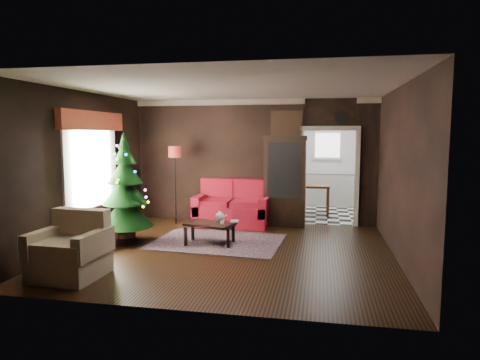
% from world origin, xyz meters
% --- Properties ---
extents(floor, '(5.50, 5.50, 0.00)m').
position_xyz_m(floor, '(0.00, 0.00, 0.00)').
color(floor, black).
rests_on(floor, ground).
extents(ceiling, '(5.50, 5.50, 0.00)m').
position_xyz_m(ceiling, '(0.00, 0.00, 2.80)').
color(ceiling, white).
rests_on(ceiling, ground).
extents(wall_back, '(5.50, 0.00, 5.50)m').
position_xyz_m(wall_back, '(0.00, 2.50, 1.40)').
color(wall_back, black).
rests_on(wall_back, ground).
extents(wall_front, '(5.50, 0.00, 5.50)m').
position_xyz_m(wall_front, '(0.00, -2.50, 1.40)').
color(wall_front, black).
rests_on(wall_front, ground).
extents(wall_left, '(0.00, 5.50, 5.50)m').
position_xyz_m(wall_left, '(-2.75, 0.00, 1.40)').
color(wall_left, black).
rests_on(wall_left, ground).
extents(wall_right, '(0.00, 5.50, 5.50)m').
position_xyz_m(wall_right, '(2.75, 0.00, 1.40)').
color(wall_right, black).
rests_on(wall_right, ground).
extents(doorway, '(1.10, 0.10, 2.10)m').
position_xyz_m(doorway, '(1.70, 2.50, 1.05)').
color(doorway, white).
rests_on(doorway, ground).
extents(left_window, '(0.05, 1.60, 1.40)m').
position_xyz_m(left_window, '(-2.71, 0.20, 1.45)').
color(left_window, white).
rests_on(left_window, wall_left).
extents(valance, '(0.12, 2.10, 0.35)m').
position_xyz_m(valance, '(-2.63, 0.20, 2.27)').
color(valance, '#983722').
rests_on(valance, wall_left).
extents(kitchen_floor, '(3.00, 3.00, 0.00)m').
position_xyz_m(kitchen_floor, '(1.70, 4.00, 0.00)').
color(kitchen_floor, silver).
rests_on(kitchen_floor, ground).
extents(kitchen_window, '(0.70, 0.06, 0.70)m').
position_xyz_m(kitchen_window, '(1.70, 5.45, 1.70)').
color(kitchen_window, white).
rests_on(kitchen_window, ground).
extents(rug, '(2.49, 1.89, 0.01)m').
position_xyz_m(rug, '(-0.37, 0.57, 0.01)').
color(rug, '#45313B').
rests_on(rug, ground).
extents(loveseat, '(1.70, 0.90, 1.00)m').
position_xyz_m(loveseat, '(-0.40, 2.05, 0.50)').
color(loveseat, maroon).
rests_on(loveseat, ground).
extents(curio_cabinet, '(0.90, 0.45, 1.90)m').
position_xyz_m(curio_cabinet, '(0.75, 2.27, 0.95)').
color(curio_cabinet, black).
rests_on(curio_cabinet, ground).
extents(floor_lamp, '(0.34, 0.34, 1.85)m').
position_xyz_m(floor_lamp, '(-1.67, 1.92, 0.83)').
color(floor_lamp, black).
rests_on(floor_lamp, ground).
extents(christmas_tree, '(1.14, 1.14, 1.91)m').
position_xyz_m(christmas_tree, '(-2.05, 0.24, 1.05)').
color(christmas_tree, black).
rests_on(christmas_tree, ground).
extents(armchair, '(0.95, 0.95, 0.93)m').
position_xyz_m(armchair, '(-1.95, -1.72, 0.46)').
color(armchair, tan).
rests_on(armchair, ground).
extents(coffee_table, '(0.97, 0.72, 0.39)m').
position_xyz_m(coffee_table, '(-0.47, 0.39, 0.21)').
color(coffee_table, black).
rests_on(coffee_table, rug).
extents(teapot, '(0.25, 0.25, 0.18)m').
position_xyz_m(teapot, '(-0.33, 0.60, 0.49)').
color(teapot, white).
rests_on(teapot, coffee_table).
extents(cup_a, '(0.09, 0.09, 0.06)m').
position_xyz_m(cup_a, '(-0.28, 0.60, 0.43)').
color(cup_a, white).
rests_on(cup_a, coffee_table).
extents(cup_b, '(0.08, 0.08, 0.06)m').
position_xyz_m(cup_b, '(-0.23, 0.35, 0.43)').
color(cup_b, white).
rests_on(cup_b, coffee_table).
extents(book, '(0.15, 0.04, 0.21)m').
position_xyz_m(book, '(-0.12, 0.60, 0.50)').
color(book, '#8A6953').
rests_on(book, coffee_table).
extents(wall_clock, '(0.32, 0.32, 0.06)m').
position_xyz_m(wall_clock, '(1.95, 2.45, 2.38)').
color(wall_clock, white).
rests_on(wall_clock, wall_back).
extents(painting, '(0.62, 0.05, 0.52)m').
position_xyz_m(painting, '(0.75, 2.46, 2.25)').
color(painting, '#B47E4E').
rests_on(painting, wall_back).
extents(kitchen_counter, '(1.80, 0.60, 0.90)m').
position_xyz_m(kitchen_counter, '(1.70, 5.20, 0.45)').
color(kitchen_counter, beige).
rests_on(kitchen_counter, ground).
extents(kitchen_table, '(0.70, 0.70, 0.75)m').
position_xyz_m(kitchen_table, '(1.40, 3.70, 0.38)').
color(kitchen_table, brown).
rests_on(kitchen_table, ground).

